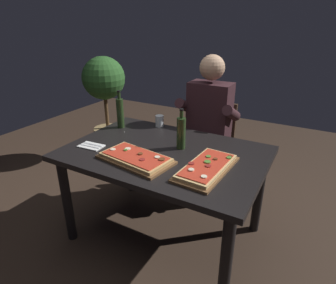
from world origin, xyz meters
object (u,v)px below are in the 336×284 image
oil_bottle_amber (120,112)px  dining_table (165,163)px  tumbler_near_camera (160,122)px  seated_diner (207,121)px  pizza_rectangular_left (207,167)px  wine_bottle_dark (181,132)px  potted_plant_corner (105,96)px  diner_chair (210,143)px  pizza_rectangular_front (136,158)px

oil_bottle_amber → dining_table: bearing=-22.4°
tumbler_near_camera → seated_diner: size_ratio=0.08×
dining_table → pizza_rectangular_left: pizza_rectangular_left is taller
wine_bottle_dark → potted_plant_corner: potted_plant_corner is taller
diner_chair → dining_table: bearing=-92.0°
dining_table → pizza_rectangular_front: size_ratio=2.64×
tumbler_near_camera → pizza_rectangular_front: bearing=-73.0°
tumbler_near_camera → pizza_rectangular_left: bearing=-39.1°
pizza_rectangular_left → wine_bottle_dark: bearing=143.1°
dining_table → potted_plant_corner: size_ratio=1.15×
diner_chair → oil_bottle_amber: bearing=-134.0°
pizza_rectangular_front → potted_plant_corner: 1.73m
pizza_rectangular_front → potted_plant_corner: size_ratio=0.43×
oil_bottle_amber → seated_diner: size_ratio=0.24×
pizza_rectangular_left → seated_diner: seated_diner is taller
oil_bottle_amber → diner_chair: oil_bottle_amber is taller
tumbler_near_camera → potted_plant_corner: potted_plant_corner is taller
dining_table → wine_bottle_dark: bearing=51.5°
diner_chair → seated_diner: seated_diner is taller
wine_bottle_dark → seated_diner: (-0.05, 0.64, -0.12)m
tumbler_near_camera → oil_bottle_amber: bearing=-147.4°
pizza_rectangular_left → potted_plant_corner: potted_plant_corner is taller
pizza_rectangular_left → potted_plant_corner: bearing=148.3°
wine_bottle_dark → seated_diner: bearing=94.5°
potted_plant_corner → diner_chair: bearing=-3.9°
pizza_rectangular_front → diner_chair: 1.12m
wine_bottle_dark → pizza_rectangular_left: bearing=-36.9°
dining_table → tumbler_near_camera: (-0.29, 0.41, 0.14)m
oil_bottle_amber → tumbler_near_camera: (0.28, 0.18, -0.09)m
pizza_rectangular_left → tumbler_near_camera: (-0.66, 0.53, 0.02)m
potted_plant_corner → oil_bottle_amber: bearing=-42.2°
diner_chair → seated_diner: 0.28m
pizza_rectangular_front → oil_bottle_amber: (-0.48, 0.46, 0.11)m
tumbler_near_camera → seated_diner: (0.32, 0.32, -0.04)m
potted_plant_corner → pizza_rectangular_front: bearing=-42.9°
seated_diner → potted_plant_corner: 1.41m
diner_chair → seated_diner: (-0.00, -0.12, 0.26)m
wine_bottle_dark → seated_diner: size_ratio=0.22×
oil_bottle_amber → pizza_rectangular_left: bearing=-20.6°
dining_table → wine_bottle_dark: size_ratio=4.72×
pizza_rectangular_front → wine_bottle_dark: size_ratio=1.79×
pizza_rectangular_left → wine_bottle_dark: (-0.29, 0.22, 0.10)m
seated_diner → dining_table: bearing=-92.3°
dining_table → diner_chair: (0.03, 0.86, -0.16)m
pizza_rectangular_left → diner_chair: 1.07m
seated_diner → potted_plant_corner: (-1.39, 0.22, 0.02)m
wine_bottle_dark → tumbler_near_camera: (-0.37, 0.32, -0.08)m
pizza_rectangular_front → diner_chair: bearing=83.6°
dining_table → potted_plant_corner: potted_plant_corner is taller
dining_table → oil_bottle_amber: 0.66m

